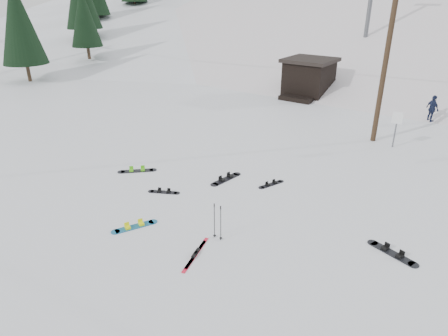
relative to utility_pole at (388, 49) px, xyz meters
The scene contains 16 objects.
ground 14.90m from the utility_pole, 98.13° to the right, with size 200.00×200.00×0.00m, color white.
ski_slope 44.31m from the utility_pole, 92.79° to the left, with size 60.00×75.00×45.00m, color white.
ridge_left 53.35m from the utility_pole, 138.18° to the left, with size 34.00×85.00×38.00m, color white.
treeline_left 44.65m from the utility_pole, 144.16° to the left, with size 20.00×64.00×10.00m, color black, non-canonical shape.
utility_pole is the anchor object (origin of this frame).
trail_sign 3.60m from the utility_pole, 21.04° to the right, with size 0.50×0.09×1.85m.
lift_hut 10.40m from the utility_pole, 135.24° to the left, with size 3.40×4.10×2.75m.
hero_snowboard 14.55m from the utility_pole, 106.66° to the right, with size 0.86×1.47×0.11m.
hero_skis 14.05m from the utility_pole, 95.65° to the right, with size 0.61×1.79×0.10m.
ski_poles 12.83m from the utility_pole, 96.04° to the right, with size 0.34×0.09×1.23m.
board_scatter_a 12.73m from the utility_pole, 114.40° to the right, with size 1.17×0.72×0.09m.
board_scatter_b 10.25m from the utility_pole, 113.08° to the right, with size 0.50×1.71×0.12m.
board_scatter_c 13.20m from the utility_pole, 125.92° to the right, with size 1.30×1.28×0.12m.
board_scatter_d 11.30m from the utility_pole, 70.10° to the right, with size 1.62×0.74×0.12m.
board_scatter_f 9.19m from the utility_pole, 103.05° to the right, with size 0.60×1.22×0.09m.
skier_navy 6.82m from the utility_pole, 71.37° to the left, with size 0.95×0.39×1.62m, color #18203D.
Camera 1 is at (7.16, -6.74, 7.32)m, focal length 32.00 mm.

